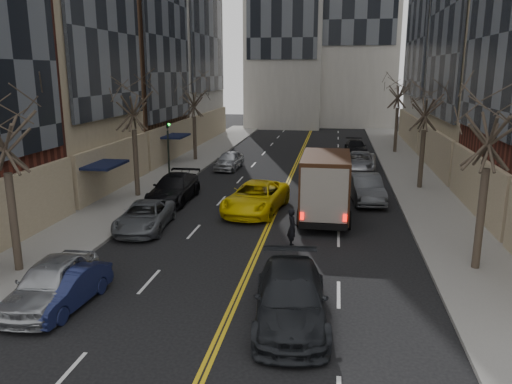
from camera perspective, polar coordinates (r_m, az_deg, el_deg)
sidewalk_left at (r=38.26m, az=-9.68°, el=2.08°), size 4.00×66.00×0.15m
sidewalk_right at (r=36.73m, az=18.00°, el=1.11°), size 4.00×66.00×0.15m
tree_lf_near at (r=20.41m, az=-27.19°, el=8.19°), size 3.20×3.20×8.41m
tree_lf_mid at (r=30.90m, az=-14.01°, el=11.34°), size 3.20×3.20×8.91m
tree_lf_far at (r=43.19m, az=-7.17°, el=11.44°), size 3.20×3.20×8.12m
tree_rt_near at (r=20.29m, az=25.48°, el=8.96°), size 3.20×3.20×8.71m
tree_rt_mid at (r=33.96m, az=18.93°, el=10.47°), size 3.20×3.20×8.32m
tree_rt_far at (r=48.79m, az=16.07°, el=12.12°), size 3.20×3.20×9.11m
traffic_signal at (r=32.61m, az=-9.98°, el=4.96°), size 0.29×0.26×4.70m
ups_truck at (r=26.37m, az=7.95°, el=0.65°), size 2.65×6.42×3.51m
observer_sedan at (r=15.88m, az=3.99°, el=-12.00°), size 2.77×5.69×1.60m
taxi at (r=27.67m, az=-0.02°, el=-0.63°), size 3.49×6.19×1.63m
pedestrian at (r=22.30m, az=4.15°, el=-4.10°), size 0.58×0.72×1.73m
parked_lf_a at (r=18.27m, az=-22.36°, el=-9.55°), size 2.11×4.69×1.57m
parked_lf_b at (r=17.96m, az=-20.98°, el=-10.32°), size 1.66×3.97×1.28m
parked_lf_c at (r=25.25m, az=-12.61°, el=-2.73°), size 2.67×5.00×1.34m
parked_lf_d at (r=30.37m, az=-9.36°, el=0.43°), size 2.21×5.41×1.57m
parked_lf_e at (r=39.79m, az=-3.07°, el=3.65°), size 1.94×4.30×1.43m
parked_rt_a at (r=30.58m, az=12.45°, el=0.42°), size 2.25×5.06×1.62m
parked_rt_b at (r=39.71m, az=11.74°, el=3.40°), size 2.85×5.53×1.49m
parked_rt_c at (r=47.93m, az=11.33°, el=5.06°), size 2.13×4.65×1.32m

